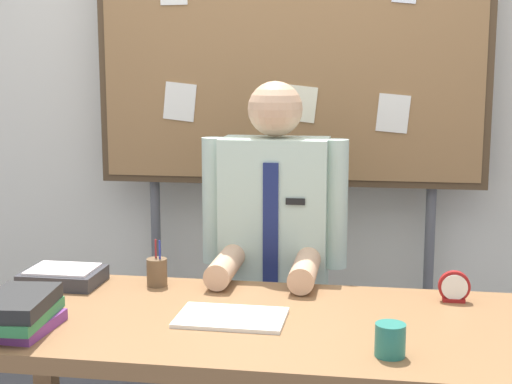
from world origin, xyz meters
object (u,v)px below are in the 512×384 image
at_px(desk, 246,347).
at_px(person, 274,284).
at_px(bulletin_board, 289,50).
at_px(pen_holder, 157,272).
at_px(desk_clock, 454,288).
at_px(book_stack, 19,313).
at_px(paper_tray, 63,276).
at_px(open_notebook, 231,318).
at_px(coffee_mug, 390,340).

distance_m(desk, person, 0.63).
relative_size(person, bulletin_board, 0.66).
bearing_deg(pen_holder, desk_clock, -1.08).
xyz_separation_m(desk, pen_holder, (-0.36, 0.28, 0.14)).
xyz_separation_m(book_stack, paper_tray, (-0.07, 0.45, -0.03)).
height_order(desk_clock, pen_holder, pen_holder).
bearing_deg(desk, person, 90.00).
distance_m(desk, bulletin_board, 1.40).
distance_m(bulletin_board, pen_holder, 1.16).
height_order(desk, open_notebook, open_notebook).
bearing_deg(pen_holder, person, 44.28).
bearing_deg(pen_holder, desk, -37.96).
bearing_deg(desk, open_notebook, -153.52).
bearing_deg(coffee_mug, desk, 151.21).
relative_size(person, desk_clock, 14.38).
xyz_separation_m(desk, desk_clock, (0.63, 0.26, 0.13)).
distance_m(pen_holder, paper_tray, 0.33).
bearing_deg(open_notebook, paper_tray, 157.71).
bearing_deg(person, paper_tray, -150.60).
bearing_deg(book_stack, desk, 18.98).
distance_m(open_notebook, desk_clock, 0.73).
relative_size(desk, open_notebook, 5.39).
distance_m(book_stack, open_notebook, 0.61).
distance_m(bulletin_board, paper_tray, 1.33).
xyz_separation_m(open_notebook, paper_tray, (-0.64, 0.26, 0.02)).
height_order(bulletin_board, open_notebook, bulletin_board).
distance_m(book_stack, pen_holder, 0.55).
distance_m(desk_clock, paper_tray, 1.31).
xyz_separation_m(book_stack, open_notebook, (0.57, 0.19, -0.05)).
height_order(desk_clock, paper_tray, desk_clock).
bearing_deg(paper_tray, bulletin_board, 50.61).
xyz_separation_m(desk, coffee_mug, (0.42, -0.23, 0.13)).
bearing_deg(desk, pen_holder, 142.04).
height_order(open_notebook, desk_clock, desk_clock).
height_order(desk, coffee_mug, coffee_mug).
bearing_deg(desk_clock, bulletin_board, 127.71).
relative_size(person, paper_tray, 5.55).
distance_m(desk_clock, pen_holder, 0.99).
bearing_deg(book_stack, bulletin_board, 64.46).
height_order(bulletin_board, book_stack, bulletin_board).
relative_size(desk, coffee_mug, 19.89).
bearing_deg(book_stack, desk_clock, 20.77).
bearing_deg(desk_clock, book_stack, -159.23).
xyz_separation_m(open_notebook, pen_holder, (-0.32, 0.30, 0.04)).
distance_m(person, bulletin_board, 1.00).
bearing_deg(person, bulletin_board, 90.00).
relative_size(desk, bulletin_board, 0.79).
bearing_deg(paper_tray, open_notebook, -22.29).
bearing_deg(book_stack, person, 53.79).
relative_size(desk_clock, pen_holder, 0.63).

